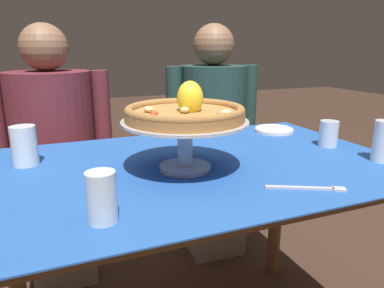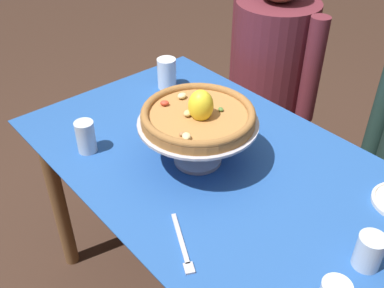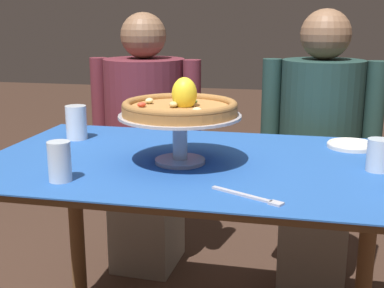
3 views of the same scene
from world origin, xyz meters
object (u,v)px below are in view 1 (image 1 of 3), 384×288
at_px(water_glass_front_left, 102,200).
at_px(diner_right, 212,147).
at_px(pizza, 185,112).
at_px(water_glass_side_right, 329,135).
at_px(water_glass_front_right, 383,143).
at_px(side_plate, 274,130).
at_px(pizza_stand, 185,133).
at_px(diner_left, 56,160).
at_px(water_glass_back_left, 25,148).
at_px(dinner_fork, 310,188).

xyz_separation_m(water_glass_front_left, diner_right, (0.70, 0.95, -0.22)).
relative_size(pizza, water_glass_side_right, 3.65).
xyz_separation_m(water_glass_front_right, side_plate, (-0.08, 0.46, -0.05)).
bearing_deg(diner_right, pizza_stand, -120.78).
xyz_separation_m(pizza_stand, water_glass_front_right, (0.60, -0.16, -0.05)).
xyz_separation_m(water_glass_front_left, diner_left, (-0.08, 1.00, -0.21)).
bearing_deg(water_glass_back_left, diner_left, 81.42).
relative_size(water_glass_back_left, diner_left, 0.10).
distance_m(water_glass_front_left, water_glass_back_left, 0.48).
distance_m(water_glass_back_left, side_plate, 0.96).
bearing_deg(water_glass_front_left, dinner_fork, -2.62).
bearing_deg(water_glass_front_left, pizza_stand, 41.13).
relative_size(pizza_stand, dinner_fork, 1.95).
relative_size(pizza_stand, diner_right, 0.30).
distance_m(water_glass_front_left, dinner_fork, 0.51).
xyz_separation_m(pizza_stand, pizza, (0.00, -0.00, 0.06)).
bearing_deg(water_glass_front_right, water_glass_back_left, 159.90).
height_order(water_glass_front_right, dinner_fork, water_glass_front_right).
distance_m(dinner_fork, diner_left, 1.19).
distance_m(side_plate, diner_left, 1.00).
bearing_deg(dinner_fork, water_glass_back_left, 144.56).
distance_m(pizza_stand, diner_right, 0.88).
bearing_deg(water_glass_back_left, water_glass_side_right, -10.34).
distance_m(pizza, diner_right, 0.90).
height_order(pizza_stand, pizza, pizza).
relative_size(pizza, diner_left, 0.28).
bearing_deg(pizza_stand, diner_left, 114.71).
distance_m(pizza, water_glass_front_right, 0.63).
bearing_deg(water_glass_front_left, diner_right, 53.80).
height_order(pizza, water_glass_back_left, pizza).
relative_size(pizza_stand, pizza, 1.07).
bearing_deg(pizza_stand, water_glass_front_left, -138.87).
xyz_separation_m(water_glass_back_left, diner_right, (0.86, 0.50, -0.22)).
xyz_separation_m(water_glass_side_right, diner_right, (-0.14, 0.68, -0.21)).
distance_m(pizza_stand, diner_left, 0.88).
bearing_deg(water_glass_side_right, pizza_stand, -176.39).
xyz_separation_m(water_glass_side_right, water_glass_back_left, (-1.00, 0.18, 0.01)).
height_order(water_glass_side_right, water_glass_front_right, water_glass_front_right).
height_order(water_glass_side_right, water_glass_front_left, water_glass_front_left).
bearing_deg(water_glass_back_left, pizza_stand, -26.73).
xyz_separation_m(water_glass_back_left, water_glass_front_right, (1.03, -0.38, 0.01)).
distance_m(pizza, side_plate, 0.62).
bearing_deg(water_glass_side_right, pizza, -176.33).
bearing_deg(side_plate, dinner_fork, -116.56).
bearing_deg(side_plate, water_glass_front_right, -80.18).
xyz_separation_m(pizza, water_glass_side_right, (0.57, 0.04, -0.13)).
height_order(water_glass_front_left, diner_right, diner_right).
bearing_deg(diner_left, dinner_fork, -60.06).
relative_size(pizza, diner_right, 0.28).
height_order(pizza_stand, water_glass_side_right, pizza_stand).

